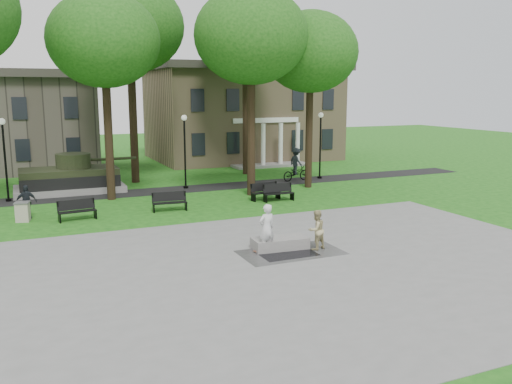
% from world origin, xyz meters
% --- Properties ---
extents(ground, '(120.00, 120.00, 0.00)m').
position_xyz_m(ground, '(0.00, 0.00, 0.00)').
color(ground, '#164F12').
rests_on(ground, ground).
extents(plaza, '(22.00, 16.00, 0.02)m').
position_xyz_m(plaza, '(0.00, -5.00, 0.01)').
color(plaza, gray).
rests_on(plaza, ground).
extents(footpath, '(44.00, 2.60, 0.01)m').
position_xyz_m(footpath, '(0.00, 12.00, 0.01)').
color(footpath, black).
rests_on(footpath, ground).
extents(building_right, '(17.00, 12.00, 8.60)m').
position_xyz_m(building_right, '(10.00, 26.00, 4.34)').
color(building_right, '#9E8460').
rests_on(building_right, ground).
extents(tree_1, '(6.20, 6.20, 11.63)m').
position_xyz_m(tree_1, '(-4.50, 10.50, 8.95)').
color(tree_1, black).
rests_on(tree_1, ground).
extents(tree_2, '(6.60, 6.60, 12.16)m').
position_xyz_m(tree_2, '(3.50, 8.50, 9.32)').
color(tree_2, black).
rests_on(tree_2, ground).
extents(tree_3, '(6.00, 6.00, 11.19)m').
position_xyz_m(tree_3, '(8.00, 9.50, 8.60)').
color(tree_3, black).
rests_on(tree_3, ground).
extents(tree_4, '(7.20, 7.20, 13.50)m').
position_xyz_m(tree_4, '(-2.00, 16.00, 10.39)').
color(tree_4, black).
rests_on(tree_4, ground).
extents(tree_5, '(6.40, 6.40, 12.44)m').
position_xyz_m(tree_5, '(6.50, 16.50, 9.67)').
color(tree_5, black).
rests_on(tree_5, ground).
extents(lamp_left, '(0.36, 0.36, 4.73)m').
position_xyz_m(lamp_left, '(-10.00, 12.30, 2.79)').
color(lamp_left, black).
rests_on(lamp_left, ground).
extents(lamp_mid, '(0.36, 0.36, 4.73)m').
position_xyz_m(lamp_mid, '(0.50, 12.30, 2.79)').
color(lamp_mid, black).
rests_on(lamp_mid, ground).
extents(lamp_right, '(0.36, 0.36, 4.73)m').
position_xyz_m(lamp_right, '(10.50, 12.30, 2.79)').
color(lamp_right, black).
rests_on(lamp_right, ground).
extents(tank_monument, '(7.45, 3.40, 2.40)m').
position_xyz_m(tank_monument, '(-6.46, 14.00, 0.86)').
color(tank_monument, gray).
rests_on(tank_monument, ground).
extents(puddle, '(2.20, 1.20, 0.00)m').
position_xyz_m(puddle, '(-0.00, -3.36, 0.02)').
color(puddle, black).
rests_on(puddle, plaza).
extents(concrete_block, '(2.27, 1.17, 0.45)m').
position_xyz_m(concrete_block, '(0.04, -2.50, 0.24)').
color(concrete_block, gray).
rests_on(concrete_block, plaza).
extents(skateboard, '(0.80, 0.44, 0.07)m').
position_xyz_m(skateboard, '(-0.78, -2.54, 0.06)').
color(skateboard, brown).
rests_on(skateboard, plaza).
extents(skateboarder, '(0.78, 0.59, 1.92)m').
position_xyz_m(skateboarder, '(-0.66, -2.73, 0.98)').
color(skateboarder, silver).
rests_on(skateboarder, plaza).
extents(friend_watching, '(0.89, 0.76, 1.60)m').
position_xyz_m(friend_watching, '(1.31, -3.16, 0.82)').
color(friend_watching, tan).
rests_on(friend_watching, plaza).
extents(pedestrian_walker, '(1.01, 0.49, 1.68)m').
position_xyz_m(pedestrian_walker, '(-9.10, 7.30, 0.84)').
color(pedestrian_walker, black).
rests_on(pedestrian_walker, ground).
extents(cyclist, '(2.23, 1.30, 2.32)m').
position_xyz_m(cyclist, '(8.47, 12.13, 0.95)').
color(cyclist, black).
rests_on(cyclist, ground).
extents(park_bench_0, '(1.84, 0.74, 1.00)m').
position_xyz_m(park_bench_0, '(-6.85, 5.92, 0.52)').
color(park_bench_0, black).
rests_on(park_bench_0, ground).
extents(park_bench_1, '(1.83, 0.69, 1.00)m').
position_xyz_m(park_bench_1, '(-2.20, 6.13, 0.52)').
color(park_bench_1, black).
rests_on(park_bench_1, ground).
extents(park_bench_2, '(1.85, 0.79, 1.00)m').
position_xyz_m(park_bench_2, '(3.66, 6.81, 0.52)').
color(park_bench_2, black).
rests_on(park_bench_2, ground).
extents(park_bench_3, '(1.80, 0.53, 1.00)m').
position_xyz_m(park_bench_3, '(4.20, 6.21, 0.52)').
color(park_bench_3, black).
rests_on(park_bench_3, ground).
extents(trash_bin, '(0.79, 0.79, 0.96)m').
position_xyz_m(trash_bin, '(-9.29, 6.69, 0.49)').
color(trash_bin, '#B0A591').
rests_on(trash_bin, ground).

